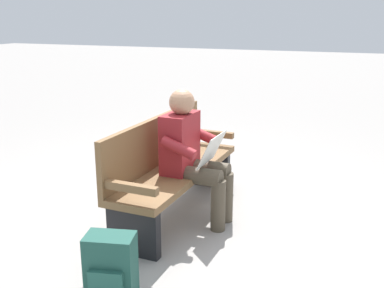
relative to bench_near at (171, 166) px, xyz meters
The scene contains 4 objects.
ground_plane 0.46m from the bench_near, 88.16° to the left, with size 40.00×40.00×0.00m, color gray.
bench_near is the anchor object (origin of this frame).
person_seated 0.29m from the bench_near, 75.29° to the left, with size 0.58×0.58×1.18m.
backpack 1.38m from the bench_near, ahead, with size 0.29×0.35×0.44m.
Camera 1 is at (3.59, 1.56, 1.79)m, focal length 42.83 mm.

